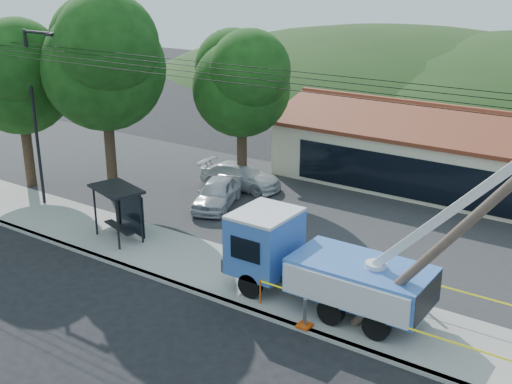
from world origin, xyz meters
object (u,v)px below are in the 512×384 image
(leaning_pole, at_px, (467,223))
(car_white, at_px, (241,189))
(utility_truck, at_px, (322,262))
(car_silver, at_px, (217,208))
(bus_shelter, at_px, (120,201))

(leaning_pole, distance_m, car_white, 18.58)
(utility_truck, relative_size, car_silver, 2.75)
(car_white, bearing_deg, car_silver, -171.33)
(leaning_pole, height_order, car_white, leaning_pole)
(leaning_pole, bearing_deg, bus_shelter, 177.08)
(utility_truck, bearing_deg, bus_shelter, 179.19)
(utility_truck, bearing_deg, car_white, 138.51)
(bus_shelter, xyz_separation_m, car_silver, (1.02, 5.70, -1.94))
(utility_truck, xyz_separation_m, car_white, (-10.10, 8.93, -1.78))
(leaning_pole, relative_size, car_silver, 1.96)
(utility_truck, xyz_separation_m, bus_shelter, (-10.36, 0.15, 0.16))
(utility_truck, distance_m, bus_shelter, 10.37)
(utility_truck, xyz_separation_m, leaning_pole, (5.11, -0.64, 2.93))
(utility_truck, bearing_deg, car_silver, 147.99)
(bus_shelter, xyz_separation_m, car_white, (0.27, 8.78, -1.94))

